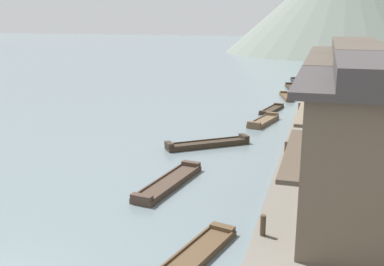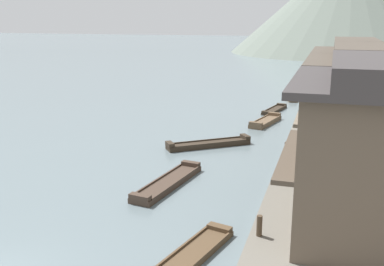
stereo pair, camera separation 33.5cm
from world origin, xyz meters
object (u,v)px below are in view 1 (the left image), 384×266
(house_waterfront_nearest, at_px, (365,147))
(house_waterfront_second, at_px, (356,107))
(boat_moored_third, at_px, (169,183))
(mooring_post_dock_far, at_px, (299,109))
(house_waterfront_tall, at_px, (350,87))
(boat_crossing_west, at_px, (198,253))
(boat_moored_second, at_px, (296,81))
(boat_midriver_upstream, at_px, (263,121))
(boat_upstream_distant, at_px, (272,110))
(mooring_post_dock_mid, at_px, (286,151))
(boat_moored_far, at_px, (287,97))
(boat_midriver_drifting, at_px, (292,88))
(mooring_post_dock_near, at_px, (263,225))
(boat_moored_nearest, at_px, (208,144))

(house_waterfront_nearest, xyz_separation_m, house_waterfront_second, (0.13, 7.69, -0.00))
(boat_moored_third, height_order, mooring_post_dock_far, mooring_post_dock_far)
(house_waterfront_tall, xyz_separation_m, mooring_post_dock_far, (-3.37, 4.43, -2.51))
(boat_crossing_west, distance_m, house_waterfront_second, 12.31)
(boat_moored_second, relative_size, boat_midriver_upstream, 1.05)
(boat_midriver_upstream, bearing_deg, boat_upstream_distant, 89.28)
(boat_moored_second, distance_m, mooring_post_dock_mid, 35.33)
(house_waterfront_nearest, height_order, house_waterfront_tall, same)
(boat_moored_second, xyz_separation_m, house_waterfront_tall, (5.09, -27.93, 3.47))
(boat_moored_far, bearing_deg, mooring_post_dock_mid, -85.30)
(boat_midriver_upstream, relative_size, mooring_post_dock_mid, 4.56)
(boat_moored_third, distance_m, boat_midriver_drifting, 33.56)
(boat_moored_second, bearing_deg, house_waterfront_second, -81.73)
(boat_midriver_drifting, relative_size, boat_upstream_distant, 1.09)
(house_waterfront_nearest, relative_size, mooring_post_dock_mid, 7.62)
(boat_moored_second, xyz_separation_m, house_waterfront_nearest, (4.96, -42.66, 3.46))
(house_waterfront_nearest, relative_size, mooring_post_dock_far, 7.57)
(boat_crossing_west, bearing_deg, house_waterfront_nearest, 27.72)
(boat_crossing_west, relative_size, house_waterfront_tall, 0.64)
(boat_midriver_drifting, relative_size, mooring_post_dock_mid, 4.92)
(boat_moored_third, xyz_separation_m, mooring_post_dock_mid, (5.27, 4.13, 0.92))
(boat_midriver_upstream, bearing_deg, house_waterfront_nearest, -72.00)
(boat_crossing_west, height_order, house_waterfront_nearest, house_waterfront_nearest)
(mooring_post_dock_far, bearing_deg, mooring_post_dock_near, -90.00)
(boat_moored_third, xyz_separation_m, mooring_post_dock_near, (5.27, -5.03, 0.81))
(boat_upstream_distant, bearing_deg, boat_midriver_drifting, 86.97)
(boat_moored_third, bearing_deg, boat_midriver_drifting, 84.13)
(house_waterfront_tall, relative_size, mooring_post_dock_mid, 6.79)
(boat_crossing_west, xyz_separation_m, house_waterfront_nearest, (5.32, 2.79, 3.46))
(boat_moored_second, distance_m, mooring_post_dock_far, 23.58)
(boat_moored_third, distance_m, boat_upstream_distant, 20.02)
(house_waterfront_nearest, relative_size, house_waterfront_tall, 1.12)
(mooring_post_dock_mid, bearing_deg, boat_upstream_distant, 99.23)
(mooring_post_dock_near, bearing_deg, house_waterfront_second, 70.40)
(house_waterfront_nearest, bearing_deg, boat_moored_third, 159.05)
(boat_crossing_west, relative_size, mooring_post_dock_far, 4.30)
(boat_midriver_drifting, height_order, house_waterfront_tall, house_waterfront_tall)
(boat_midriver_drifting, relative_size, house_waterfront_second, 0.64)
(boat_moored_nearest, xyz_separation_m, mooring_post_dock_near, (5.17, -12.28, 0.79))
(boat_moored_far, height_order, mooring_post_dock_mid, mooring_post_dock_mid)
(boat_moored_nearest, relative_size, boat_moored_far, 1.07)
(boat_moored_far, xyz_separation_m, boat_midriver_drifting, (0.03, 6.60, 0.01))
(boat_upstream_distant, relative_size, mooring_post_dock_mid, 4.51)
(mooring_post_dock_far, bearing_deg, boat_moored_far, 99.71)
(house_waterfront_nearest, height_order, mooring_post_dock_near, house_waterfront_nearest)
(boat_crossing_west, relative_size, mooring_post_dock_near, 5.57)
(boat_moored_nearest, bearing_deg, mooring_post_dock_mid, -31.21)
(boat_moored_far, distance_m, mooring_post_dock_near, 31.88)
(boat_moored_third, xyz_separation_m, boat_crossing_west, (3.19, -6.05, -0.03))
(boat_midriver_upstream, xyz_separation_m, boat_crossing_west, (0.54, -20.82, -0.06))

